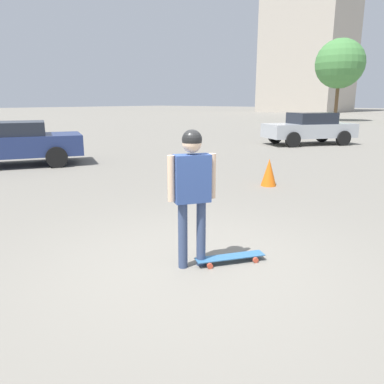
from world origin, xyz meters
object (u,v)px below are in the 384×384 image
(person, at_px, (192,182))
(car_parked_far, at_px, (310,128))
(traffic_cone, at_px, (269,172))
(skateboard, at_px, (230,257))
(car_parked_near, at_px, (10,143))

(person, bearing_deg, car_parked_far, 49.79)
(person, distance_m, traffic_cone, 5.10)
(skateboard, height_order, traffic_cone, traffic_cone)
(skateboard, distance_m, car_parked_far, 14.57)
(person, bearing_deg, car_parked_near, 109.88)
(skateboard, height_order, car_parked_far, car_parked_far)
(skateboard, xyz_separation_m, car_parked_far, (-4.86, 13.71, 0.72))
(person, relative_size, car_parked_far, 0.39)
(car_parked_near, bearing_deg, traffic_cone, 137.70)
(car_parked_far, relative_size, traffic_cone, 6.62)
(traffic_cone, bearing_deg, skateboard, -66.94)
(car_parked_far, xyz_separation_m, traffic_cone, (2.99, -9.32, -0.45))
(person, relative_size, car_parked_near, 0.36)
(person, distance_m, car_parked_far, 14.84)
(car_parked_far, bearing_deg, traffic_cone, 52.66)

